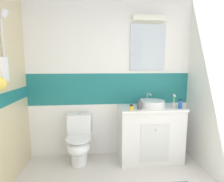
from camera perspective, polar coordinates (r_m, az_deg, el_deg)
The scene contains 8 objects.
wall_back_tiled at distance 2.86m, azimuth -0.36°, elevation 4.01°, with size 3.20×0.20×2.50m.
vanity_cabinet at distance 2.88m, azimuth 12.18°, elevation -13.25°, with size 0.97×0.51×0.85m.
sink_basin at distance 2.77m, azimuth 12.74°, elevation -3.84°, with size 0.40×0.44×0.18m.
toilet at distance 2.79m, azimuth -10.74°, elevation -15.69°, with size 0.37×0.50×0.74m.
toothbrush_cup at distance 2.74m, azimuth 19.49°, elevation -4.20°, with size 0.06×0.06×0.21m.
soap_dispenser at distance 2.55m, azimuth 8.93°, elevation -4.47°, with size 0.06×0.06×0.17m.
hair_gel_jar at distance 2.51m, azimuth 6.31°, elevation -5.35°, with size 0.06×0.06×0.08m.
lotion_bottle_short at distance 2.76m, azimuth 21.39°, elevation -4.03°, with size 0.06×0.06×0.14m.
Camera 1 is at (-0.26, -0.39, 1.48)m, focal length 28.02 mm.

